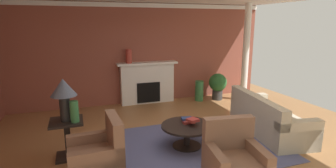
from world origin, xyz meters
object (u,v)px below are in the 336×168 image
(side_table, at_px, (68,136))
(vase_tall_corner, at_px, (199,91))
(potted_plant, at_px, (218,84))
(coffee_table, at_px, (187,131))
(sofa, at_px, (268,120))
(fireplace, at_px, (147,84))
(vase_mantel_left, at_px, (129,56))
(armchair_near_window, at_px, (98,158))
(table_lamp, at_px, (64,92))
(vase_on_side_table, at_px, (74,112))
(armchair_facing_fireplace, at_px, (234,164))

(side_table, xyz_separation_m, vase_tall_corner, (3.80, 2.52, -0.09))
(potted_plant, bearing_deg, coffee_table, -128.95)
(coffee_table, bearing_deg, potted_plant, 51.05)
(vase_tall_corner, bearing_deg, sofa, -83.31)
(side_table, distance_m, vase_tall_corner, 4.56)
(fireplace, bearing_deg, vase_mantel_left, -174.84)
(fireplace, xyz_separation_m, side_table, (-2.22, -2.82, -0.19))
(armchair_near_window, bearing_deg, table_lamp, 119.65)
(fireplace, relative_size, side_table, 2.57)
(vase_mantel_left, bearing_deg, side_table, -121.08)
(vase_on_side_table, relative_size, potted_plant, 0.45)
(coffee_table, bearing_deg, armchair_near_window, -164.40)
(vase_mantel_left, bearing_deg, vase_tall_corner, -6.70)
(sofa, xyz_separation_m, table_lamp, (-4.12, 0.25, 0.93))
(table_lamp, bearing_deg, armchair_facing_fireplace, -35.09)
(coffee_table, height_order, vase_on_side_table, vase_on_side_table)
(armchair_near_window, bearing_deg, side_table, 119.65)
(fireplace, distance_m, armchair_near_window, 4.03)
(armchair_near_window, xyz_separation_m, coffee_table, (1.72, 0.48, 0.03))
(vase_mantel_left, bearing_deg, table_lamp, -121.08)
(sofa, height_order, vase_tall_corner, sofa)
(armchair_facing_fireplace, relative_size, side_table, 1.36)
(vase_tall_corner, bearing_deg, side_table, -146.43)
(sofa, bearing_deg, armchair_facing_fireplace, -141.26)
(sofa, distance_m, table_lamp, 4.23)
(vase_mantel_left, relative_size, vase_on_side_table, 1.09)
(sofa, relative_size, vase_mantel_left, 5.48)
(armchair_facing_fireplace, distance_m, table_lamp, 3.03)
(coffee_table, relative_size, vase_tall_corner, 1.60)
(potted_plant, bearing_deg, vase_tall_corner, 172.77)
(table_lamp, bearing_deg, vase_on_side_table, -38.66)
(sofa, xyz_separation_m, vase_mantel_left, (-2.45, 3.02, 1.15))
(fireplace, xyz_separation_m, sofa, (1.90, -3.07, -0.29))
(armchair_near_window, distance_m, armchair_facing_fireplace, 2.10)
(vase_tall_corner, height_order, potted_plant, potted_plant)
(side_table, relative_size, vase_mantel_left, 1.74)
(vase_on_side_table, bearing_deg, table_lamp, 141.34)
(side_table, bearing_deg, vase_tall_corner, 33.57)
(sofa, bearing_deg, coffee_table, -178.24)
(table_lamp, distance_m, vase_on_side_table, 0.39)
(table_lamp, bearing_deg, coffee_table, -8.12)
(armchair_near_window, height_order, vase_mantel_left, vase_mantel_left)
(table_lamp, xyz_separation_m, vase_mantel_left, (1.67, 2.77, 0.22))
(armchair_facing_fireplace, height_order, potted_plant, armchair_facing_fireplace)
(armchair_near_window, bearing_deg, vase_mantel_left, 71.09)
(side_table, relative_size, potted_plant, 0.84)
(armchair_near_window, bearing_deg, vase_on_side_table, 114.10)
(armchair_facing_fireplace, bearing_deg, fireplace, 91.84)
(side_table, relative_size, vase_tall_corner, 1.12)
(fireplace, relative_size, vase_tall_corner, 2.89)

